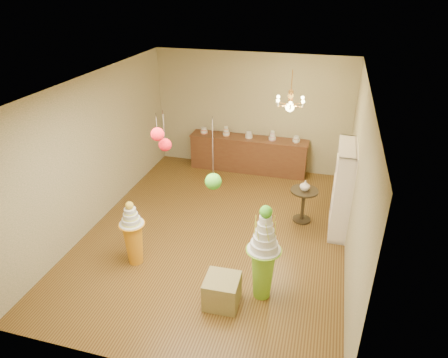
% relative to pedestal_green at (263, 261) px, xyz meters
% --- Properties ---
extents(floor, '(6.50, 6.50, 0.00)m').
position_rel_pedestal_green_xyz_m(floor, '(-1.20, 1.52, -0.69)').
color(floor, brown).
rests_on(floor, ground).
extents(ceiling, '(6.50, 6.50, 0.00)m').
position_rel_pedestal_green_xyz_m(ceiling, '(-1.20, 1.52, 2.31)').
color(ceiling, white).
rests_on(ceiling, ground).
extents(wall_back, '(5.00, 0.04, 3.00)m').
position_rel_pedestal_green_xyz_m(wall_back, '(-1.20, 4.77, 0.81)').
color(wall_back, tan).
rests_on(wall_back, ground).
extents(wall_front, '(5.00, 0.04, 3.00)m').
position_rel_pedestal_green_xyz_m(wall_front, '(-1.20, -1.73, 0.81)').
color(wall_front, tan).
rests_on(wall_front, ground).
extents(wall_left, '(0.04, 6.50, 3.00)m').
position_rel_pedestal_green_xyz_m(wall_left, '(-3.70, 1.52, 0.81)').
color(wall_left, tan).
rests_on(wall_left, ground).
extents(wall_right, '(0.04, 6.50, 3.00)m').
position_rel_pedestal_green_xyz_m(wall_right, '(1.30, 1.52, 0.81)').
color(wall_right, tan).
rests_on(wall_right, ground).
extents(pedestal_green, '(0.67, 0.67, 1.67)m').
position_rel_pedestal_green_xyz_m(pedestal_green, '(0.00, 0.00, 0.00)').
color(pedestal_green, '#7CBC29').
rests_on(pedestal_green, floor).
extents(pedestal_orange, '(0.55, 0.55, 1.25)m').
position_rel_pedestal_green_xyz_m(pedestal_orange, '(-2.34, 0.23, -0.17)').
color(pedestal_orange, orange).
rests_on(pedestal_orange, floor).
extents(burlap_riser, '(0.54, 0.54, 0.48)m').
position_rel_pedestal_green_xyz_m(burlap_riser, '(-0.57, -0.34, -0.45)').
color(burlap_riser, '#90834E').
rests_on(burlap_riser, floor).
extents(sideboard, '(3.04, 0.54, 1.16)m').
position_rel_pedestal_green_xyz_m(sideboard, '(-1.20, 4.49, -0.21)').
color(sideboard, '#57301B').
rests_on(sideboard, floor).
extents(shelving_unit, '(0.33, 1.20, 1.80)m').
position_rel_pedestal_green_xyz_m(shelving_unit, '(1.14, 2.32, 0.21)').
color(shelving_unit, '#F2E3D1').
rests_on(shelving_unit, floor).
extents(round_table, '(0.74, 0.74, 0.73)m').
position_rel_pedestal_green_xyz_m(round_table, '(0.41, 2.41, -0.22)').
color(round_table, black).
rests_on(round_table, floor).
extents(vase, '(0.24, 0.24, 0.21)m').
position_rel_pedestal_green_xyz_m(vase, '(0.41, 2.41, 0.15)').
color(vase, '#F2E3D1').
rests_on(vase, round_table).
extents(pom_red_left, '(0.18, 0.18, 0.59)m').
position_rel_pedestal_green_xyz_m(pom_red_left, '(-1.46, -0.10, 1.81)').
color(pom_red_left, '#3D342C').
rests_on(pom_red_left, ceiling).
extents(pom_green_mid, '(0.24, 0.24, 1.08)m').
position_rel_pedestal_green_xyz_m(pom_green_mid, '(-0.74, -0.15, 1.36)').
color(pom_green_mid, '#3D342C').
rests_on(pom_green_mid, ceiling).
extents(pom_red_right, '(0.19, 0.19, 0.39)m').
position_rel_pedestal_green_xyz_m(pom_red_right, '(-1.50, -0.23, 2.01)').
color(pom_red_right, '#3D342C').
rests_on(pom_red_right, ceiling).
extents(chandelier, '(0.85, 0.85, 0.85)m').
position_rel_pedestal_green_xyz_m(chandelier, '(-0.07, 2.99, 1.61)').
color(chandelier, '#EBA753').
rests_on(chandelier, ceiling).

